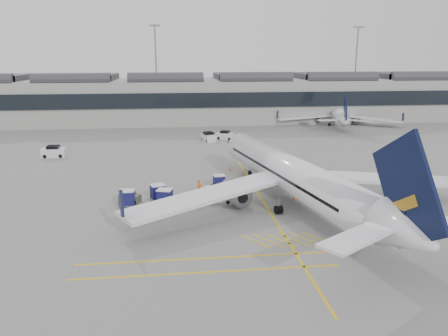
{
  "coord_description": "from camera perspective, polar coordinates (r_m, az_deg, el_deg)",
  "views": [
    {
      "loc": [
        -0.38,
        -44.44,
        16.96
      ],
      "look_at": [
        5.4,
        5.47,
        4.0
      ],
      "focal_mm": 35.0,
      "sensor_mm": 36.0,
      "label": 1
    }
  ],
  "objects": [
    {
      "name": "baggage_cart_a",
      "position": [
        57.78,
        -0.64,
        -1.67
      ],
      "size": [
        1.72,
        1.47,
        1.68
      ],
      "rotation": [
        0.0,
        0.0,
        0.1
      ],
      "color": "gray",
      "rests_on": "ground"
    },
    {
      "name": "ramp_agent_a",
      "position": [
        54.62,
        -3.27,
        -2.56
      ],
      "size": [
        0.85,
        0.84,
        1.98
      ],
      "primitive_type": "imported",
      "rotation": [
        0.0,
        0.0,
        0.78
      ],
      "color": "#F2580C",
      "rests_on": "ground"
    },
    {
      "name": "pushback_tug",
      "position": [
        53.1,
        -12.18,
        -3.83
      ],
      "size": [
        2.69,
        2.14,
        1.32
      ],
      "rotation": [
        0.0,
        0.0,
        -0.36
      ],
      "color": "#535447",
      "rests_on": "ground"
    },
    {
      "name": "ground",
      "position": [
        47.57,
        -5.75,
        -6.5
      ],
      "size": [
        220.0,
        220.0,
        0.0
      ],
      "primitive_type": "plane",
      "color": "gray",
      "rests_on": "ground"
    },
    {
      "name": "airliner_far",
      "position": [
        113.96,
        14.67,
        6.77
      ],
      "size": [
        29.69,
        32.85,
        8.92
      ],
      "rotation": [
        0.0,
        0.0,
        -0.26
      ],
      "color": "white",
      "rests_on": "ground"
    },
    {
      "name": "safety_cone_nose",
      "position": [
        66.37,
        0.74,
        -0.11
      ],
      "size": [
        0.37,
        0.37,
        0.52
      ],
      "primitive_type": "cone",
      "color": "#F24C0A",
      "rests_on": "ground"
    },
    {
      "name": "airliner_main",
      "position": [
        50.88,
        9.13,
        -1.08
      ],
      "size": [
        40.07,
        44.2,
        11.88
      ],
      "rotation": [
        0.0,
        0.0,
        0.2
      ],
      "color": "white",
      "rests_on": "ground"
    },
    {
      "name": "baggage_cart_c",
      "position": [
        53.5,
        -8.63,
        -3.05
      ],
      "size": [
        2.17,
        1.97,
        1.89
      ],
      "rotation": [
        0.0,
        0.0,
        0.33
      ],
      "color": "gray",
      "rests_on": "ground"
    },
    {
      "name": "terminal",
      "position": [
        116.87,
        -6.47,
        9.06
      ],
      "size": [
        200.0,
        20.45,
        12.4
      ],
      "color": "#9E9E99",
      "rests_on": "ground"
    },
    {
      "name": "belt_loader",
      "position": [
        52.51,
        -0.96,
        -3.68
      ],
      "size": [
        5.19,
        3.3,
        2.07
      ],
      "rotation": [
        0.0,
        0.0,
        -0.41
      ],
      "color": "beige",
      "rests_on": "ground"
    },
    {
      "name": "ramp_agent_b",
      "position": [
        50.94,
        1.8,
        -4.05
      ],
      "size": [
        0.78,
        0.61,
        1.57
      ],
      "primitive_type": "imported",
      "rotation": [
        0.0,
        0.0,
        3.12
      ],
      "color": "#FF590D",
      "rests_on": "ground"
    },
    {
      "name": "service_van_left",
      "position": [
        80.67,
        -21.37,
        1.97
      ],
      "size": [
        3.9,
        1.99,
        2.0
      ],
      "rotation": [
        0.0,
        0.0,
        0.01
      ],
      "color": "silver",
      "rests_on": "ground"
    },
    {
      "name": "safety_cone_engine",
      "position": [
        53.72,
        9.17,
        -3.87
      ],
      "size": [
        0.33,
        0.33,
        0.46
      ],
      "primitive_type": "cone",
      "color": "#F24C0A",
      "rests_on": "ground"
    },
    {
      "name": "apron_markings",
      "position": [
        57.96,
        4.01,
        -2.58
      ],
      "size": [
        0.25,
        60.0,
        0.01
      ],
      "primitive_type": "cube",
      "color": "gold",
      "rests_on": "ground"
    },
    {
      "name": "baggage_cart_d",
      "position": [
        51.81,
        -12.59,
        -3.8
      ],
      "size": [
        1.84,
        1.52,
        1.93
      ],
      "rotation": [
        0.0,
        0.0,
        0.01
      ],
      "color": "gray",
      "rests_on": "ground"
    },
    {
      "name": "light_masts",
      "position": [
        130.47,
        -7.37,
        13.26
      ],
      "size": [
        113.0,
        0.6,
        25.45
      ],
      "color": "slate",
      "rests_on": "ground"
    },
    {
      "name": "service_van_mid",
      "position": [
        89.05,
        -2.06,
        4.04
      ],
      "size": [
        2.92,
        4.16,
        1.94
      ],
      "rotation": [
        0.0,
        0.0,
        1.87
      ],
      "color": "silver",
      "rests_on": "ground"
    },
    {
      "name": "baggage_cart_b",
      "position": [
        51.55,
        -7.74,
        -3.7
      ],
      "size": [
        2.12,
        1.91,
        1.88
      ],
      "rotation": [
        0.0,
        0.0,
        -0.28
      ],
      "color": "gray",
      "rests_on": "ground"
    },
    {
      "name": "service_van_right",
      "position": [
        91.33,
        0.14,
        4.27
      ],
      "size": [
        3.89,
        3.02,
        1.79
      ],
      "rotation": [
        0.0,
        0.0,
        -0.42
      ],
      "color": "silver",
      "rests_on": "ground"
    }
  ]
}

